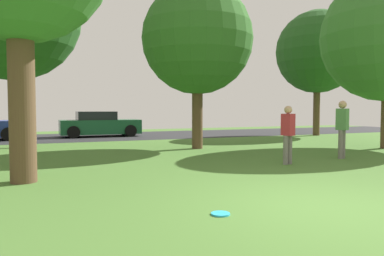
{
  "coord_description": "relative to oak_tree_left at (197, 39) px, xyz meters",
  "views": [
    {
      "loc": [
        -4.04,
        -4.36,
        1.51
      ],
      "look_at": [
        0.0,
        5.25,
        0.96
      ],
      "focal_mm": 34.54,
      "sensor_mm": 36.0,
      "label": 1
    }
  ],
  "objects": [
    {
      "name": "frisbee_disc",
      "position": [
        -3.21,
        -8.19,
        -4.1
      ],
      "size": [
        0.27,
        0.27,
        0.03
      ],
      "primitive_type": "cylinder",
      "color": "#2DB2E0",
      "rests_on": "ground_plane"
    },
    {
      "name": "person_bystander",
      "position": [
        2.9,
        -4.31,
        -3.14
      ],
      "size": [
        0.32,
        0.38,
        1.75
      ],
      "rotation": [
        0.0,
        0.0,
        1.93
      ],
      "color": "slate",
      "rests_on": "ground_plane"
    },
    {
      "name": "oak_tree_left",
      "position": [
        0.0,
        0.0,
        0.0
      ],
      "size": [
        4.16,
        4.16,
        6.21
      ],
      "color": "brown",
      "rests_on": "ground_plane"
    },
    {
      "name": "birch_tree_lone",
      "position": [
        9.02,
        3.76,
        0.58
      ],
      "size": [
        4.62,
        4.62,
        7.02
      ],
      "color": "brown",
      "rests_on": "ground_plane"
    },
    {
      "name": "maple_tree_near",
      "position": [
        -6.45,
        2.9,
        1.09
      ],
      "size": [
        5.24,
        5.24,
        7.83
      ],
      "color": "brown",
      "rests_on": "ground_plane"
    },
    {
      "name": "road_strip",
      "position": [
        -1.56,
        7.56,
        -4.11
      ],
      "size": [
        44.0,
        6.4,
        0.01
      ],
      "primitive_type": "cube",
      "color": "#28282B",
      "rests_on": "ground_plane"
    },
    {
      "name": "ground_plane",
      "position": [
        -1.56,
        -8.44,
        -4.12
      ],
      "size": [
        44.0,
        44.0,
        0.0
      ],
      "primitive_type": "plane",
      "color": "#47702D"
    },
    {
      "name": "person_catcher",
      "position": [
        0.67,
        -4.61,
        -3.25
      ],
      "size": [
        0.3,
        0.36,
        1.59
      ],
      "rotation": [
        0.0,
        0.0,
        -1.35
      ],
      "color": "slate",
      "rests_on": "ground_plane"
    },
    {
      "name": "parked_car_green",
      "position": [
        -2.47,
        7.67,
        -3.48
      ],
      "size": [
        4.2,
        1.96,
        1.36
      ],
      "color": "#195633",
      "rests_on": "ground_plane"
    }
  ]
}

